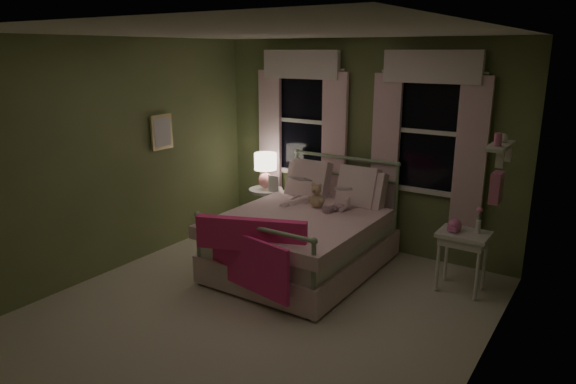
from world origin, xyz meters
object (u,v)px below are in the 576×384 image
Objects in this scene: bed at (305,237)px; nightstand_right at (463,241)px; nightstand_left at (266,205)px; child_left at (304,178)px; table_lamp at (266,167)px; teddy_bear at (317,198)px; child_right at (345,190)px.

nightstand_right is at bearing 13.71° from bed.
nightstand_left and nightstand_right have the same top height.
nightstand_left is (-1.04, 0.67, 0.03)m from bed.
child_left is 1.67× the size of table_lamp.
nightstand_right is (2.71, -0.27, -0.40)m from table_lamp.
table_lamp is (-1.04, 0.41, 0.16)m from teddy_bear.
teddy_bear is 0.64× the size of table_lamp.
teddy_bear is at bearing 90.00° from bed.
nightstand_right is (1.95, -0.01, -0.41)m from child_left.
child_right is 1.42m from nightstand_left.
bed is 0.77m from child_left.
child_left is 0.36m from teddy_bear.
child_left is at bearing -18.46° from table_lamp.
child_right is (0.28, 0.42, 0.51)m from bed.
nightstand_left is (-1.04, 0.41, -0.37)m from teddy_bear.
nightstand_right is (1.67, 0.41, 0.17)m from bed.
child_right is (0.56, 0.00, -0.07)m from child_left.
child_right is 1.37× the size of table_lamp.
nightstand_left is 1.02× the size of nightstand_right.
nightstand_right is at bearing -5.63° from nightstand_left.
bed reaches higher than nightstand_right.
nightstand_right is at bearing -166.41° from child_left.
teddy_bear is (-0.28, -0.16, -0.10)m from child_right.
child_right is 1.01× the size of nightstand_right.
bed is 1.36m from table_lamp.
bed is 2.59× the size of child_left.
teddy_bear is 0.47× the size of nightstand_right.
nightstand_left is 2.72m from nightstand_right.
table_lamp is at bearing 146.97° from bed.
teddy_bear is 1.69m from nightstand_right.
teddy_bear is at bearing 50.09° from child_right.
bed is at bearing 77.00° from child_right.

